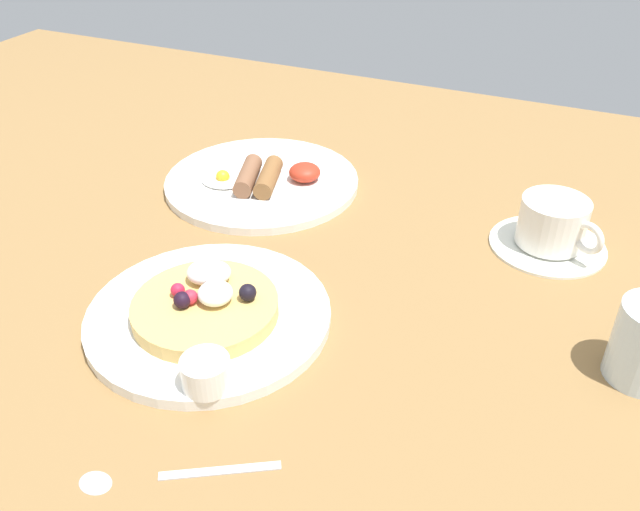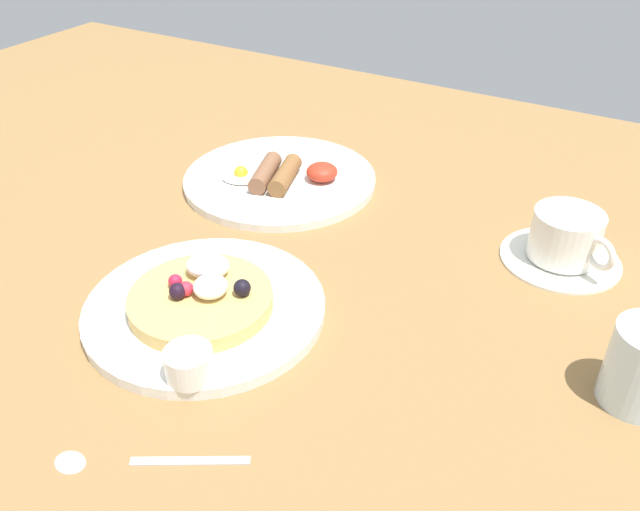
{
  "view_description": "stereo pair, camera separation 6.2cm",
  "coord_description": "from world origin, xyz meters",
  "px_view_note": "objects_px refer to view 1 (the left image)",
  "views": [
    {
      "loc": [
        0.28,
        -0.51,
        0.45
      ],
      "look_at": [
        0.03,
        0.04,
        0.04
      ],
      "focal_mm": 36.91,
      "sensor_mm": 36.0,
      "label": 1
    },
    {
      "loc": [
        0.33,
        -0.48,
        0.45
      ],
      "look_at": [
        0.03,
        0.04,
        0.04
      ],
      "focal_mm": 36.91,
      "sensor_mm": 36.0,
      "label": 2
    }
  ],
  "objects_px": {
    "pancake_plate": "(209,315)",
    "syrup_ramekin": "(206,372)",
    "coffee_cup": "(554,221)",
    "breakfast_plate": "(262,182)",
    "teaspoon": "(144,477)",
    "coffee_saucer": "(547,244)"
  },
  "relations": [
    {
      "from": "coffee_cup",
      "to": "pancake_plate",
      "type": "bearing_deg",
      "value": -136.44
    },
    {
      "from": "breakfast_plate",
      "to": "teaspoon",
      "type": "relative_size",
      "value": 1.91
    },
    {
      "from": "teaspoon",
      "to": "breakfast_plate",
      "type": "bearing_deg",
      "value": 107.49
    },
    {
      "from": "teaspoon",
      "to": "syrup_ramekin",
      "type": "bearing_deg",
      "value": 91.18
    },
    {
      "from": "breakfast_plate",
      "to": "teaspoon",
      "type": "height_order",
      "value": "breakfast_plate"
    },
    {
      "from": "coffee_cup",
      "to": "teaspoon",
      "type": "bearing_deg",
      "value": -117.11
    },
    {
      "from": "pancake_plate",
      "to": "coffee_saucer",
      "type": "xyz_separation_m",
      "value": [
        0.31,
        0.29,
        -0.0
      ]
    },
    {
      "from": "pancake_plate",
      "to": "coffee_cup",
      "type": "relative_size",
      "value": 2.5
    },
    {
      "from": "teaspoon",
      "to": "pancake_plate",
      "type": "bearing_deg",
      "value": 107.0
    },
    {
      "from": "pancake_plate",
      "to": "syrup_ramekin",
      "type": "xyz_separation_m",
      "value": [
        0.06,
        -0.09,
        0.02
      ]
    },
    {
      "from": "pancake_plate",
      "to": "coffee_saucer",
      "type": "bearing_deg",
      "value": 43.77
    },
    {
      "from": "pancake_plate",
      "to": "syrup_ramekin",
      "type": "distance_m",
      "value": 0.11
    },
    {
      "from": "pancake_plate",
      "to": "coffee_cup",
      "type": "xyz_separation_m",
      "value": [
        0.31,
        0.29,
        0.03
      ]
    },
    {
      "from": "pancake_plate",
      "to": "syrup_ramekin",
      "type": "relative_size",
      "value": 5.67
    },
    {
      "from": "breakfast_plate",
      "to": "teaspoon",
      "type": "xyz_separation_m",
      "value": [
        0.15,
        -0.48,
        -0.0
      ]
    },
    {
      "from": "pancake_plate",
      "to": "teaspoon",
      "type": "relative_size",
      "value": 1.78
    },
    {
      "from": "syrup_ramekin",
      "to": "pancake_plate",
      "type": "bearing_deg",
      "value": 121.64
    },
    {
      "from": "coffee_cup",
      "to": "breakfast_plate",
      "type": "bearing_deg",
      "value": -179.77
    },
    {
      "from": "syrup_ramekin",
      "to": "teaspoon",
      "type": "distance_m",
      "value": 0.1
    },
    {
      "from": "breakfast_plate",
      "to": "coffee_cup",
      "type": "bearing_deg",
      "value": 0.23
    },
    {
      "from": "pancake_plate",
      "to": "teaspoon",
      "type": "distance_m",
      "value": 0.2
    },
    {
      "from": "syrup_ramekin",
      "to": "coffee_cup",
      "type": "relative_size",
      "value": 0.44
    }
  ]
}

